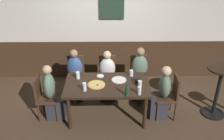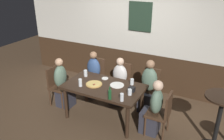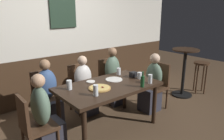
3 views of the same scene
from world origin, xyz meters
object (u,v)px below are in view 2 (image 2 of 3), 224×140
(chair_right_far, at_px, (150,86))
(pizza, at_px, (94,84))
(chair_head_west, at_px, (57,84))
(person_mid_far, at_px, (119,85))
(plate_white_large, at_px, (117,85))
(person_head_east, at_px, (153,111))
(person_left_far, at_px, (93,78))
(chair_head_east, at_px, (162,112))
(chair_left_far, at_px, (96,74))
(plate_white_small, at_px, (105,78))
(dining_table, at_px, (104,90))
(person_right_far, at_px, (148,90))
(beer_bottle_green, at_px, (110,94))
(pint_glass_stout, at_px, (130,92))
(tumbler_short, at_px, (86,74))
(pint_glass_amber, at_px, (132,82))
(pint_glass_pale, at_px, (80,83))
(side_bar_table, at_px, (219,120))
(beer_glass_tall, at_px, (122,98))
(condiment_caddy, at_px, (132,89))
(chair_mid_far, at_px, (122,80))
(person_head_west, at_px, (63,87))

(chair_right_far, xyz_separation_m, pizza, (-0.89, -0.91, 0.26))
(chair_head_west, bearing_deg, chair_right_far, 24.58)
(person_mid_far, xyz_separation_m, plate_white_large, (0.23, -0.56, 0.30))
(person_head_east, relative_size, person_left_far, 0.99)
(chair_head_east, height_order, pizza, chair_head_east)
(chair_head_west, bearing_deg, pizza, -2.47)
(chair_left_far, distance_m, plate_white_small, 0.84)
(dining_table, distance_m, person_right_far, 1.00)
(beer_bottle_green, bearing_deg, plate_white_small, 124.86)
(person_head_east, distance_m, beer_bottle_green, 0.88)
(beer_bottle_green, bearing_deg, chair_head_west, 165.76)
(chair_head_east, xyz_separation_m, person_right_far, (-0.51, 0.70, -0.02))
(person_right_far, bearing_deg, person_left_far, -179.94)
(pint_glass_stout, height_order, tumbler_short, tumbler_short)
(pint_glass_amber, bearing_deg, person_mid_far, 140.33)
(pizza, distance_m, pint_glass_pale, 0.28)
(dining_table, height_order, side_bar_table, side_bar_table)
(person_right_far, bearing_deg, tumbler_short, -158.54)
(person_right_far, bearing_deg, chair_head_west, -159.62)
(chair_right_far, bearing_deg, chair_head_west, -155.42)
(chair_head_east, bearing_deg, person_right_far, 125.97)
(person_right_far, distance_m, beer_glass_tall, 1.11)
(pint_glass_stout, bearing_deg, beer_glass_tall, -97.90)
(dining_table, xyz_separation_m, side_bar_table, (2.12, 0.03, -0.04))
(person_mid_far, height_order, plate_white_large, person_mid_far)
(chair_left_far, height_order, pint_glass_pale, pint_glass_pale)
(person_head_east, distance_m, pint_glass_pale, 1.49)
(pint_glass_amber, bearing_deg, chair_head_east, -22.84)
(chair_head_west, bearing_deg, chair_left_far, 59.48)
(chair_right_far, bearing_deg, pint_glass_stout, -95.49)
(dining_table, distance_m, pint_glass_stout, 0.62)
(pint_glass_amber, bearing_deg, pizza, -152.57)
(side_bar_table, bearing_deg, beer_bottle_green, -166.63)
(person_left_far, xyz_separation_m, condiment_caddy, (1.27, -0.65, 0.32))
(plate_white_large, bearing_deg, person_mid_far, 111.93)
(tumbler_short, distance_m, beer_glass_tall, 1.26)
(chair_head_east, xyz_separation_m, plate_white_small, (-1.33, 0.29, 0.25))
(chair_mid_far, relative_size, beer_glass_tall, 6.10)
(beer_glass_tall, height_order, plate_white_large, beer_glass_tall)
(chair_head_east, xyz_separation_m, person_mid_far, (-1.20, 0.70, -0.05))
(person_head_west, xyz_separation_m, plate_white_large, (1.26, 0.14, 0.27))
(pizza, distance_m, plate_white_large, 0.46)
(chair_right_far, xyz_separation_m, person_left_far, (-1.38, -0.16, -0.03))
(chair_head_west, bearing_deg, pint_glass_stout, -2.90)
(chair_head_east, height_order, tumbler_short, same)
(tumbler_short, relative_size, pint_glass_pale, 0.90)
(chair_right_far, relative_size, plate_white_large, 3.14)
(chair_left_far, distance_m, chair_right_far, 1.38)
(beer_glass_tall, bearing_deg, pint_glass_stout, 82.10)
(plate_white_large, bearing_deg, side_bar_table, -3.21)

